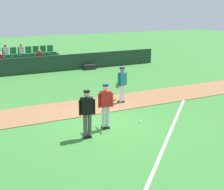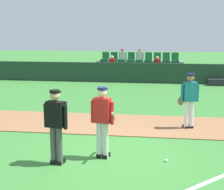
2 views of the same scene
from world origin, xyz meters
name	(u,v)px [view 1 (image 1 of 2)]	position (x,y,z in m)	size (l,w,h in m)	color
ground_plane	(106,127)	(0.00, 0.00, 0.00)	(80.00, 80.00, 0.00)	#387A33
infield_dirt_path	(79,108)	(0.00, 2.83, 0.01)	(28.00, 2.54, 0.03)	#936642
foul_line_chalk	(176,119)	(3.00, -0.50, 0.01)	(12.00, 0.10, 0.01)	white
dugout_fence	(28,66)	(0.00, 11.83, 0.58)	(20.00, 0.16, 1.16)	#1E3828
stadium_bleachers	(23,64)	(-0.01, 13.28, 0.50)	(5.55, 2.10, 1.90)	slate
batter_red_jersey	(106,105)	(-0.10, -0.17, 0.97)	(0.61, 0.80, 1.76)	silver
umpire_home_plate	(87,111)	(-1.09, -0.68, 1.00)	(0.58, 0.36, 1.76)	#4C4C4C
runner_teal_jersey	(122,84)	(2.16, 2.63, 0.96)	(0.67, 0.38, 1.76)	white
baseball	(140,122)	(1.43, -0.22, 0.04)	(0.07, 0.07, 0.07)	white
equipment_bag	(90,67)	(4.39, 11.38, 0.18)	(0.90, 0.36, 0.36)	#232328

